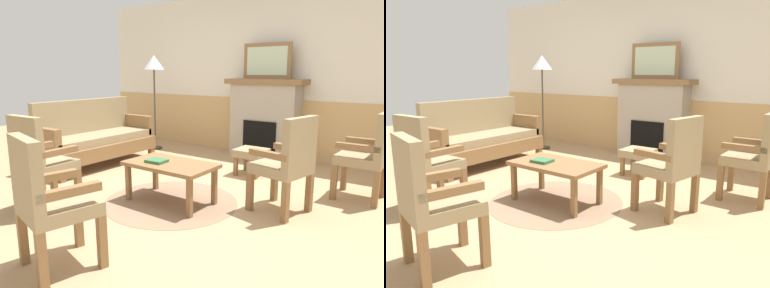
{
  "view_description": "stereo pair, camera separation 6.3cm",
  "coord_description": "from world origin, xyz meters",
  "views": [
    {
      "loc": [
        2.45,
        -2.97,
        1.39
      ],
      "look_at": [
        0.0,
        0.35,
        0.55
      ],
      "focal_mm": 33.15,
      "sensor_mm": 36.0,
      "label": 1
    },
    {
      "loc": [
        2.5,
        -2.93,
        1.39
      ],
      "look_at": [
        0.0,
        0.35,
        0.55
      ],
      "focal_mm": 33.15,
      "sensor_mm": 36.0,
      "label": 2
    }
  ],
  "objects": [
    {
      "name": "footstool",
      "position": [
        0.3,
        1.3,
        0.28
      ],
      "size": [
        0.4,
        0.4,
        0.36
      ],
      "color": "brown",
      "rests_on": "ground_plane"
    },
    {
      "name": "framed_picture",
      "position": [
        0.0,
        2.35,
        1.56
      ],
      "size": [
        0.8,
        0.04,
        0.56
      ],
      "color": "brown",
      "rests_on": "fireplace"
    },
    {
      "name": "armchair_by_window_left",
      "position": [
        1.78,
        1.17,
        0.54
      ],
      "size": [
        0.49,
        0.49,
        0.98
      ],
      "color": "brown",
      "rests_on": "ground_plane"
    },
    {
      "name": "couch",
      "position": [
        -1.84,
        0.39,
        0.4
      ],
      "size": [
        0.7,
        1.8,
        0.98
      ],
      "color": "brown",
      "rests_on": "ground_plane"
    },
    {
      "name": "armchair_front_center",
      "position": [
        -0.83,
        -1.1,
        0.54
      ],
      "size": [
        0.5,
        0.5,
        0.98
      ],
      "color": "brown",
      "rests_on": "ground_plane"
    },
    {
      "name": "coffee_table",
      "position": [
        0.09,
        -0.16,
        0.39
      ],
      "size": [
        0.96,
        0.56,
        0.44
      ],
      "color": "brown",
      "rests_on": "ground_plane"
    },
    {
      "name": "book_on_table",
      "position": [
        -0.05,
        -0.23,
        0.46
      ],
      "size": [
        0.22,
        0.19,
        0.03
      ],
      "primitive_type": "cube",
      "rotation": [
        0.0,
        0.0,
        0.06
      ],
      "color": "#33663D",
      "rests_on": "coffee_table"
    },
    {
      "name": "floor_lamp_by_couch",
      "position": [
        -1.89,
        1.78,
        1.45
      ],
      "size": [
        0.36,
        0.36,
        1.68
      ],
      "color": "#332D28",
      "rests_on": "ground_plane"
    },
    {
      "name": "armchair_front_left",
      "position": [
        0.26,
        -1.69,
        0.54
      ],
      "size": [
        0.58,
        0.58,
        0.98
      ],
      "color": "brown",
      "rests_on": "ground_plane"
    },
    {
      "name": "wall_back",
      "position": [
        0.0,
        2.6,
        1.31
      ],
      "size": [
        7.2,
        0.14,
        2.7
      ],
      "color": "silver",
      "rests_on": "ground_plane"
    },
    {
      "name": "fireplace",
      "position": [
        0.0,
        2.35,
        0.65
      ],
      "size": [
        1.3,
        0.44,
        1.28
      ],
      "color": "#A39989",
      "rests_on": "ground_plane"
    },
    {
      "name": "ground_plane",
      "position": [
        0.0,
        0.0,
        0.0
      ],
      "size": [
        14.0,
        14.0,
        0.0
      ],
      "primitive_type": "plane",
      "color": "tan"
    },
    {
      "name": "round_rug",
      "position": [
        0.09,
        -0.16,
        0.0
      ],
      "size": [
        1.45,
        1.45,
        0.01
      ],
      "primitive_type": "cylinder",
      "color": "#896B51",
      "rests_on": "ground_plane"
    },
    {
      "name": "armchair_near_fireplace",
      "position": [
        1.21,
        0.29,
        0.54
      ],
      "size": [
        0.57,
        0.57,
        0.98
      ],
      "color": "brown",
      "rests_on": "ground_plane"
    }
  ]
}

